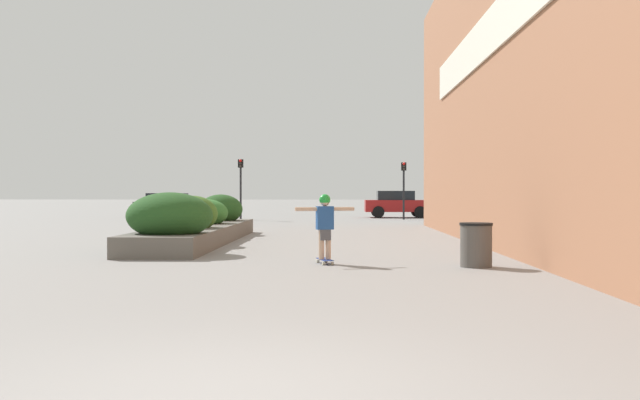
{
  "coord_description": "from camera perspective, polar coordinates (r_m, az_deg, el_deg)",
  "views": [
    {
      "loc": [
        0.8,
        -5.17,
        1.48
      ],
      "look_at": [
        0.3,
        15.58,
        1.27
      ],
      "focal_mm": 40.0,
      "sensor_mm": 36.0,
      "label": 1
    }
  ],
  "objects": [
    {
      "name": "skateboarder",
      "position": [
        14.84,
        0.39,
        -1.59
      ],
      "size": [
        1.24,
        0.41,
        1.36
      ],
      "rotation": [
        0.0,
        0.0,
        0.27
      ],
      "color": "tan",
      "rests_on": "skateboard"
    },
    {
      "name": "car_center_right",
      "position": [
        44.05,
        -11.97,
        -0.34
      ],
      "size": [
        4.01,
        2.03,
        1.46
      ],
      "rotation": [
        0.0,
        0.0,
        -1.57
      ],
      "color": "black",
      "rests_on": "ground_plane"
    },
    {
      "name": "traffic_light_left",
      "position": [
        39.05,
        -6.37,
        1.73
      ],
      "size": [
        0.28,
        0.3,
        3.31
      ],
      "color": "black",
      "rests_on": "ground_plane"
    },
    {
      "name": "skateboard",
      "position": [
        14.9,
        0.39,
        -4.85
      ],
      "size": [
        0.39,
        0.75,
        0.1
      ],
      "rotation": [
        0.0,
        0.0,
        0.27
      ],
      "color": "navy",
      "rests_on": "ground_plane"
    },
    {
      "name": "planter_box",
      "position": [
        21.19,
        -9.81,
        -1.87
      ],
      "size": [
        2.09,
        11.17,
        1.5
      ],
      "color": "#605B54",
      "rests_on": "ground_plane"
    },
    {
      "name": "car_leftmost",
      "position": [
        42.83,
        6.2,
        -0.28
      ],
      "size": [
        3.94,
        1.96,
        1.6
      ],
      "rotation": [
        0.0,
        0.0,
        -1.57
      ],
      "color": "maroon",
      "rests_on": "ground_plane"
    },
    {
      "name": "trash_bin",
      "position": [
        14.58,
        12.38,
        -3.52
      ],
      "size": [
        0.66,
        0.66,
        0.88
      ],
      "color": "#514C47",
      "rests_on": "ground_plane"
    },
    {
      "name": "car_center_left",
      "position": [
        44.68,
        14.37,
        -0.3
      ],
      "size": [
        4.66,
        2.02,
        1.52
      ],
      "rotation": [
        0.0,
        0.0,
        -1.57
      ],
      "color": "black",
      "rests_on": "ground_plane"
    },
    {
      "name": "traffic_light_right",
      "position": [
        39.64,
        6.72,
        1.59
      ],
      "size": [
        0.28,
        0.3,
        3.16
      ],
      "color": "black",
      "rests_on": "ground_plane"
    },
    {
      "name": "ground_plane",
      "position": [
        5.43,
        -7.37,
        -15.27
      ],
      "size": [
        300.0,
        300.0,
        0.0
      ],
      "primitive_type": "plane",
      "color": "gray"
    },
    {
      "name": "building_wall_right",
      "position": [
        17.96,
        15.3,
        10.81
      ],
      "size": [
        0.67,
        30.65,
        9.34
      ],
      "color": "#9E6647",
      "rests_on": "ground_plane"
    }
  ]
}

